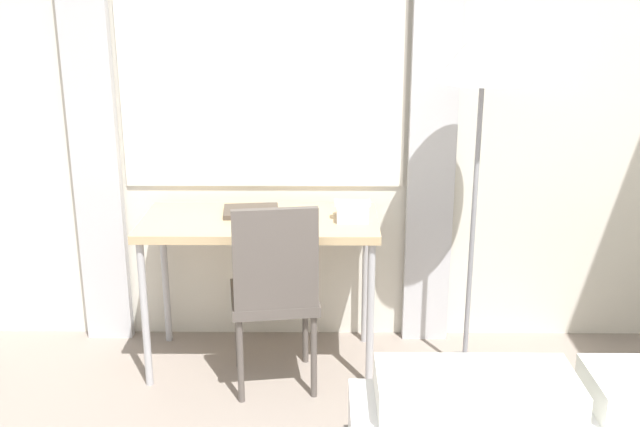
# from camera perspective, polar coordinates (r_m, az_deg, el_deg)

# --- Properties ---
(wall_back_with_window) EXTENTS (4.76, 0.13, 2.70)m
(wall_back_with_window) POSITION_cam_1_polar(r_m,az_deg,el_deg) (3.84, 1.35, 9.48)
(wall_back_with_window) COLOR silver
(wall_back_with_window) RESTS_ON ground_plane
(desk) EXTENTS (1.15, 0.55, 0.77)m
(desk) POSITION_cam_1_polar(r_m,az_deg,el_deg) (3.66, -4.59, -1.43)
(desk) COLOR tan
(desk) RESTS_ON ground_plane
(desk_chair) EXTENTS (0.45, 0.45, 0.94)m
(desk_chair) POSITION_cam_1_polar(r_m,az_deg,el_deg) (3.47, -3.49, -5.62)
(desk_chair) COLOR #59514C
(desk_chair) RESTS_ON ground_plane
(standing_lamp) EXTENTS (0.42, 0.42, 1.71)m
(standing_lamp) POSITION_cam_1_polar(r_m,az_deg,el_deg) (3.47, 12.31, 10.63)
(standing_lamp) COLOR #4C4C51
(standing_lamp) RESTS_ON ground_plane
(telephone) EXTENTS (0.17, 0.16, 0.09)m
(telephone) POSITION_cam_1_polar(r_m,az_deg,el_deg) (3.61, 2.48, 0.17)
(telephone) COLOR silver
(telephone) RESTS_ON desk
(book) EXTENTS (0.29, 0.24, 0.02)m
(book) POSITION_cam_1_polar(r_m,az_deg,el_deg) (3.72, -5.27, 0.19)
(book) COLOR #4C4238
(book) RESTS_ON desk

